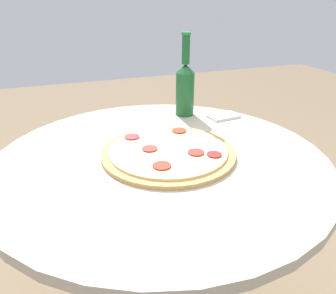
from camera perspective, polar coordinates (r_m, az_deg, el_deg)
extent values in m
cylinder|color=#B2A893|center=(1.07, -1.10, -20.32)|extent=(0.07, 0.07, 0.72)
cylinder|color=#B2A893|center=(0.84, -1.30, -2.25)|extent=(0.85, 0.85, 0.02)
cylinder|color=tan|center=(0.84, 0.00, -0.92)|extent=(0.34, 0.34, 0.01)
cylinder|color=beige|center=(0.84, 0.00, -0.43)|extent=(0.30, 0.30, 0.01)
cylinder|color=#9F301D|center=(0.94, 1.95, 2.87)|extent=(0.04, 0.04, 0.00)
cylinder|color=#A52C27|center=(0.82, 4.89, -0.95)|extent=(0.04, 0.04, 0.00)
cylinder|color=maroon|center=(0.75, -1.08, -3.27)|extent=(0.04, 0.04, 0.00)
cylinder|color=maroon|center=(0.83, -3.20, -0.30)|extent=(0.04, 0.04, 0.00)
cylinder|color=#A3272A|center=(0.91, -6.29, 1.78)|extent=(0.04, 0.04, 0.00)
cylinder|color=maroon|center=(0.81, 8.07, -1.30)|extent=(0.04, 0.04, 0.00)
cylinder|color=#195628|center=(1.10, 2.96, 9.19)|extent=(0.06, 0.06, 0.14)
cone|color=#195628|center=(1.08, 3.06, 13.53)|extent=(0.06, 0.06, 0.03)
cylinder|color=#195628|center=(1.07, 3.14, 16.58)|extent=(0.03, 0.03, 0.09)
cylinder|color=#1E8438|center=(1.07, 3.20, 19.16)|extent=(0.03, 0.03, 0.01)
cube|color=white|center=(1.11, 9.65, 5.32)|extent=(0.11, 0.07, 0.01)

